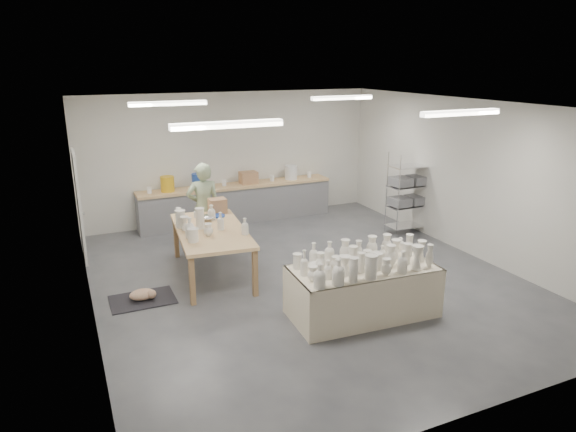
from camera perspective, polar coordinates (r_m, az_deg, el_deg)
name	(u,v)px	position (r m, az deg, el deg)	size (l,w,h in m)	color
room	(298,163)	(8.52, 1.15, 5.90)	(8.00, 8.02, 3.00)	#424449
back_counter	(237,202)	(12.17, -5.72, 1.59)	(4.60, 0.60, 1.24)	tan
wire_shelf	(409,192)	(11.57, 13.25, 2.62)	(0.88, 0.48, 1.80)	silver
drying_table	(363,288)	(7.78, 8.29, -7.87)	(2.22, 1.15, 1.14)	olive
work_table	(209,228)	(9.14, -8.82, -1.28)	(1.38, 2.40, 1.23)	tan
rug	(143,300)	(8.64, -15.85, -8.93)	(1.00, 0.70, 0.02)	black
cat	(143,294)	(8.59, -15.77, -8.36)	(0.45, 0.37, 0.17)	white
potter	(204,208)	(10.24, -9.34, 0.92)	(0.66, 0.43, 1.80)	#96AB85
red_stool	(202,232)	(10.66, -9.57, -1.78)	(0.45, 0.45, 0.35)	#A12117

